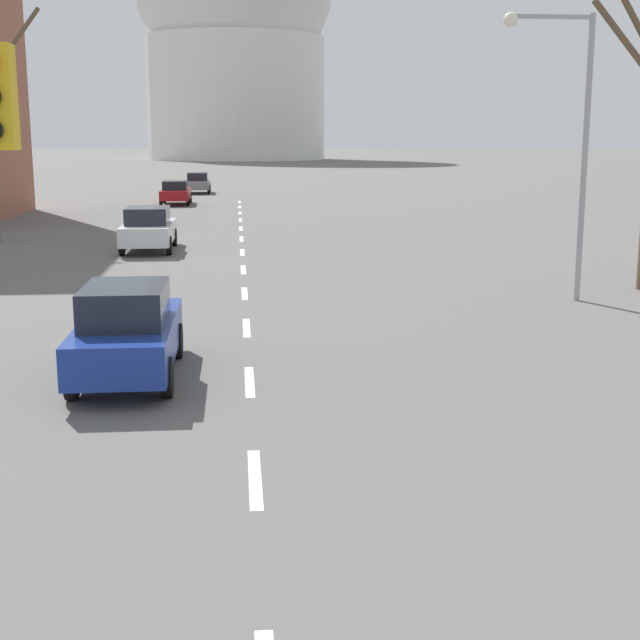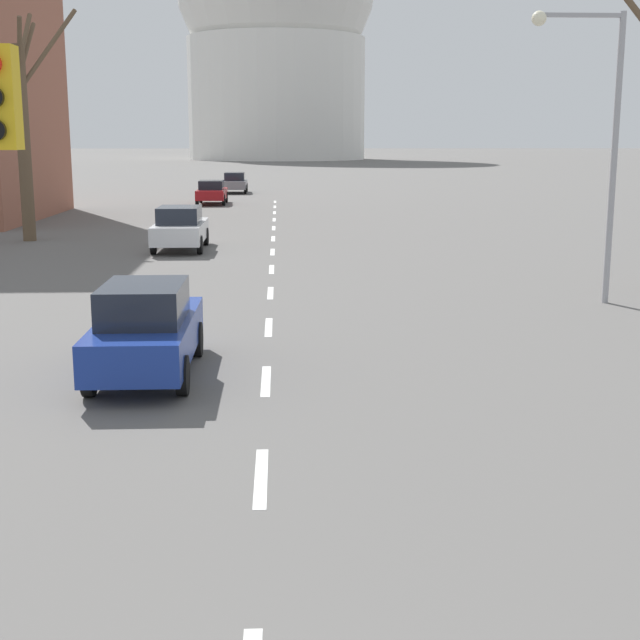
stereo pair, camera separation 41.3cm
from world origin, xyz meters
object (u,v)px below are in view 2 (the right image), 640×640
(street_lamp_right, at_px, (598,124))
(sedan_near_right, at_px, (146,329))
(sedan_far_left, at_px, (180,228))
(sedan_near_left, at_px, (212,192))
(sedan_mid_centre, at_px, (235,182))

(street_lamp_right, height_order, sedan_near_right, street_lamp_right)
(sedan_near_right, distance_m, sedan_far_left, 18.43)
(sedan_near_left, relative_size, sedan_near_right, 1.05)
(street_lamp_right, xyz_separation_m, sedan_mid_centre, (-11.27, 47.84, -3.68))
(street_lamp_right, bearing_deg, sedan_mid_centre, 103.26)
(sedan_mid_centre, bearing_deg, sedan_near_right, -88.91)
(sedan_near_left, xyz_separation_m, sedan_far_left, (0.57, -24.13, 0.04))
(sedan_far_left, bearing_deg, sedan_mid_centre, 89.46)
(sedan_far_left, bearing_deg, sedan_near_right, -85.72)
(sedan_near_right, bearing_deg, sedan_near_left, 92.62)
(street_lamp_right, distance_m, sedan_near_left, 38.01)
(sedan_mid_centre, xyz_separation_m, sedan_far_left, (-0.34, -36.15, 0.02))
(street_lamp_right, distance_m, sedan_near_right, 12.76)
(sedan_near_right, bearing_deg, sedan_mid_centre, 91.09)
(sedan_near_left, xyz_separation_m, sedan_mid_centre, (0.91, 12.02, 0.02))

